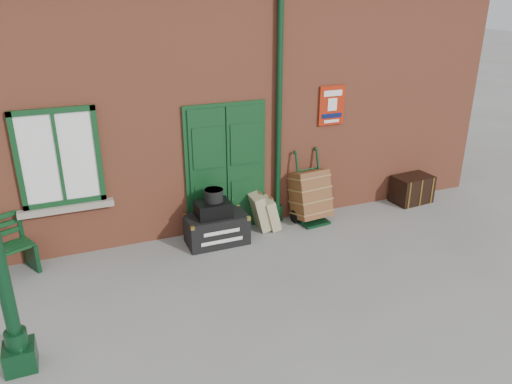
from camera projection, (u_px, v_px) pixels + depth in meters
ground at (276, 264)px, 7.75m from camera, size 80.00×80.00×0.00m
station_building at (206, 86)px, 9.92m from camera, size 10.30×4.30×4.36m
houdini_trunk at (217, 229)px, 8.31m from camera, size 1.01×0.55×0.50m
strongbox at (213, 209)px, 8.15m from camera, size 0.55×0.40×0.25m
hatbox at (214, 195)px, 8.10m from camera, size 0.30×0.30×0.20m
suitcase_back at (259, 211)px, 8.77m from camera, size 0.35×0.47×0.68m
suitcase_front at (270, 213)px, 8.79m from camera, size 0.31×0.43×0.58m
porter_trolley at (310, 195)px, 9.03m from camera, size 0.69×0.73×1.29m
dark_trunk at (412, 189)px, 9.91m from camera, size 0.79×0.55×0.54m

